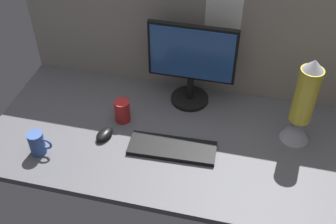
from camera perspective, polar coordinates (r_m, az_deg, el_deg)
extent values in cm
cube|color=#515156|center=(185.07, 3.61, -3.79)|extent=(180.00, 80.00, 3.00)
cube|color=gray|center=(194.24, 6.13, 10.87)|extent=(180.00, 5.00, 62.87)
cube|color=white|center=(185.66, 7.62, 13.39)|extent=(15.90, 0.40, 19.32)
cylinder|color=black|center=(202.12, 2.97, 1.84)|extent=(18.00, 18.00, 1.80)
cylinder|color=black|center=(198.09, 3.03, 3.27)|extent=(3.20, 3.20, 11.00)
cube|color=black|center=(187.62, 3.30, 8.05)|extent=(39.97, 2.40, 27.38)
cube|color=#264C8C|center=(186.47, 3.22, 7.82)|extent=(37.57, 0.60, 24.98)
cube|color=black|center=(177.72, 0.57, -4.95)|extent=(37.57, 14.71, 2.00)
ellipsoid|color=black|center=(184.78, -8.64, -2.98)|extent=(8.06, 10.78, 3.40)
cylinder|color=#38569E|center=(182.08, -17.42, -4.07)|extent=(6.52, 6.52, 10.58)
torus|color=#38569E|center=(179.94, -16.31, -4.20)|extent=(5.65, 1.00, 5.65)
cylinder|color=red|center=(189.45, -6.24, 0.15)|extent=(7.02, 7.02, 10.64)
cone|color=#A5A5AD|center=(187.66, 17.06, -2.15)|extent=(12.57, 12.57, 11.42)
cylinder|color=gold|center=(176.08, 18.22, 2.15)|extent=(9.14, 9.14, 25.13)
cone|color=#A5A5AD|center=(167.55, 19.29, 6.07)|extent=(8.23, 8.23, 4.57)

